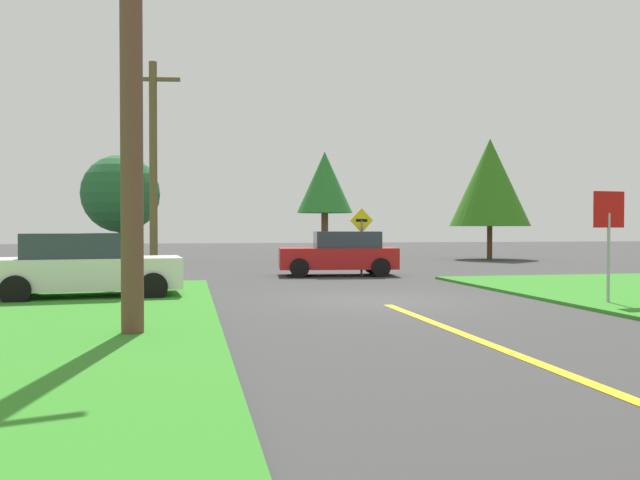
{
  "coord_description": "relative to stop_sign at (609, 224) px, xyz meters",
  "views": [
    {
      "loc": [
        -4.41,
        -15.17,
        1.75
      ],
      "look_at": [
        -0.93,
        2.14,
        1.42
      ],
      "focal_mm": 36.74,
      "sensor_mm": 36.0,
      "label": 1
    }
  ],
  "objects": [
    {
      "name": "stop_sign",
      "position": [
        0.0,
        0.0,
        0.0
      ],
      "size": [
        0.81,
        0.12,
        2.57
      ],
      "rotation": [
        0.0,
        0.0,
        3.25
      ],
      "color": "#9EA0A8",
      "rests_on": "ground"
    },
    {
      "name": "ground_plane",
      "position": [
        -4.84,
        2.06,
        -1.83
      ],
      "size": [
        120.0,
        120.0,
        0.0
      ],
      "primitive_type": "plane",
      "color": "#3B3B3B"
    },
    {
      "name": "parked_car_near_building",
      "position": [
        -11.74,
        3.73,
        -1.02
      ],
      "size": [
        4.6,
        2.37,
        1.62
      ],
      "rotation": [
        0.0,
        0.0,
        0.1
      ],
      "color": "white",
      "rests_on": "ground"
    },
    {
      "name": "pine_tree_center",
      "position": [
        7.12,
        20.57,
        2.44
      ],
      "size": [
        4.41,
        4.41,
        6.7
      ],
      "color": "brown",
      "rests_on": "ground"
    },
    {
      "name": "utility_pole_mid",
      "position": [
        -10.41,
        9.48,
        1.97
      ],
      "size": [
        1.8,
        0.37,
        7.3
      ],
      "color": "brown",
      "rests_on": "ground"
    },
    {
      "name": "direction_sign",
      "position": [
        -3.08,
        9.92,
        -0.29
      ],
      "size": [
        0.9,
        0.17,
        2.47
      ],
      "color": "slate",
      "rests_on": "ground"
    },
    {
      "name": "oak_tree_left",
      "position": [
        -2.44,
        19.54,
        2.21
      ],
      "size": [
        2.84,
        2.84,
        5.64
      ],
      "color": "brown",
      "rests_on": "ground"
    },
    {
      "name": "utility_pole_near",
      "position": [
        -10.13,
        -2.32,
        2.33
      ],
      "size": [
        1.76,
        0.62,
        8.14
      ],
      "color": "brown",
      "rests_on": "ground"
    },
    {
      "name": "car_approaching_junction",
      "position": [
        -3.81,
        10.26,
        -1.02
      ],
      "size": [
        4.43,
        2.37,
        1.62
      ],
      "rotation": [
        0.0,
        0.0,
        3.03
      ],
      "color": "red",
      "rests_on": "ground"
    },
    {
      "name": "oak_tree_right",
      "position": [
        -12.62,
        21.27,
        1.64
      ],
      "size": [
        3.9,
        3.9,
        5.42
      ],
      "color": "brown",
      "rests_on": "ground"
    },
    {
      "name": "lane_stripe_center",
      "position": [
        -4.84,
        -5.94,
        -1.82
      ],
      "size": [
        0.2,
        14.0,
        0.01
      ],
      "primitive_type": "cube",
      "color": "yellow",
      "rests_on": "ground"
    }
  ]
}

